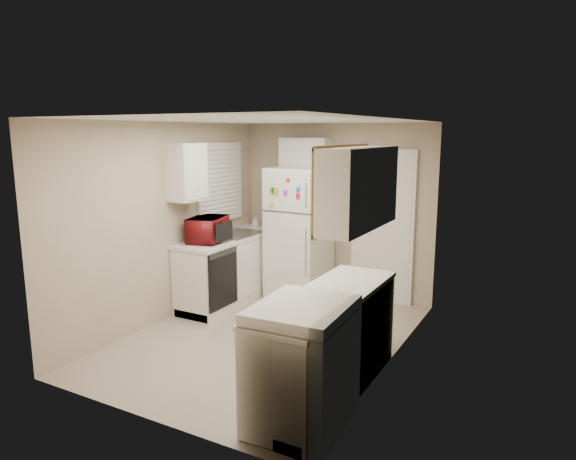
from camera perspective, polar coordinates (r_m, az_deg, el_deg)
The scene contains 19 objects.
floor at distance 5.92m, azimuth -2.37°, elevation -11.82°, with size 3.80×3.80×0.00m, color #B8A792.
ceiling at distance 5.46m, azimuth -2.57°, elevation 12.10°, with size 3.80×3.80×0.00m, color white.
wall_left at distance 6.39m, azimuth -13.28°, elevation 0.83°, with size 3.80×3.80×0.00m, color tan.
wall_right at distance 5.00m, azimuth 11.41°, elevation -1.82°, with size 3.80×3.80×0.00m, color tan.
wall_back at distance 7.24m, azimuth 5.32°, elevation 2.21°, with size 2.80×2.80×0.00m, color tan.
wall_front at distance 4.10m, azimuth -16.33°, elevation -4.83°, with size 2.80×2.80×0.00m, color tan.
left_counter at distance 7.06m, azimuth -6.31°, elevation -4.25°, with size 0.60×1.80×0.90m, color silver.
dishwasher at distance 6.42m, azimuth -7.26°, elevation -5.44°, with size 0.03×0.58×0.72m, color black.
sink at distance 7.08m, azimuth -5.69°, elevation -0.77°, with size 0.54×0.74×0.16m, color gray.
microwave at distance 6.62m, azimuth -8.90°, elevation 0.00°, with size 0.32×0.57×0.38m, color maroon.
soap_bottle at distance 7.56m, azimuth -3.57°, elevation 1.07°, with size 0.07×0.08×0.17m, color silver.
window_blinds at distance 7.12m, azimuth -7.53°, elevation 5.27°, with size 0.10×0.98×1.08m, color silver.
upper_cabinet_left at distance 6.39m, azimuth -11.18°, elevation 6.33°, with size 0.30×0.45×0.70m, color silver.
refrigerator at distance 7.09m, azimuth 1.27°, elevation -0.34°, with size 0.75×0.72×1.81m, color silver.
cabinet_over_fridge at distance 7.20m, azimuth 2.00°, elevation 8.60°, with size 0.70×0.30×0.40m, color silver.
interior_door at distance 6.99m, azimuth 10.44°, elevation 0.27°, with size 0.86×0.06×2.08m, color silver.
right_counter at distance 4.62m, azimuth 4.36°, elevation -12.51°, with size 0.60×2.00×0.90m, color silver.
stove at distance 4.10m, azimuth 1.61°, elevation -14.77°, with size 0.67×0.83×1.01m, color silver.
upper_cabinet_right at distance 4.49m, azimuth 7.94°, elevation 4.63°, with size 0.30×1.20×0.70m, color silver.
Camera 1 is at (2.83, -4.68, 2.27)m, focal length 32.00 mm.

